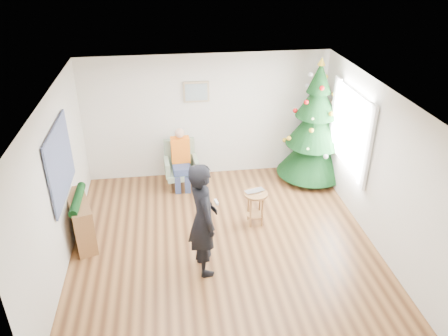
{
  "coord_description": "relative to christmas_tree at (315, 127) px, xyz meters",
  "views": [
    {
      "loc": [
        -0.79,
        -5.88,
        4.6
      ],
      "look_at": [
        0.1,
        0.6,
        1.1
      ],
      "focal_mm": 35.0,
      "sensor_mm": 36.0,
      "label": 1
    }
  ],
  "objects": [
    {
      "name": "garland",
      "position": [
        -4.48,
        -1.6,
        -0.34
      ],
      "size": [
        0.14,
        0.9,
        0.14
      ],
      "primitive_type": "cylinder",
      "rotation": [
        1.57,
        0.0,
        0.0
      ],
      "color": "black",
      "rests_on": "console"
    },
    {
      "name": "floor",
      "position": [
        -2.15,
        -1.98,
        -1.16
      ],
      "size": [
        5.0,
        5.0,
        0.0
      ],
      "primitive_type": "plane",
      "color": "brown",
      "rests_on": "ground"
    },
    {
      "name": "laptop",
      "position": [
        -1.51,
        -1.5,
        -0.52
      ],
      "size": [
        0.4,
        0.31,
        0.03
      ],
      "primitive_type": "imported",
      "rotation": [
        0.0,
        0.0,
        0.29
      ],
      "color": "silver",
      "rests_on": "stool"
    },
    {
      "name": "armchair",
      "position": [
        -2.74,
        0.05,
        -0.82
      ],
      "size": [
        0.7,
        0.64,
        0.95
      ],
      "rotation": [
        0.0,
        0.0,
        0.06
      ],
      "color": "gray",
      "rests_on": "floor"
    },
    {
      "name": "ceiling",
      "position": [
        -2.15,
        -1.98,
        1.44
      ],
      "size": [
        5.0,
        5.0,
        0.0
      ],
      "primitive_type": "plane",
      "rotation": [
        3.14,
        0.0,
        0.0
      ],
      "color": "white",
      "rests_on": "wall_back"
    },
    {
      "name": "wall_front",
      "position": [
        -2.15,
        -4.48,
        0.14
      ],
      "size": [
        5.0,
        0.0,
        5.0
      ],
      "primitive_type": "plane",
      "rotation": [
        -1.57,
        0.0,
        0.0
      ],
      "color": "silver",
      "rests_on": "floor"
    },
    {
      "name": "wall_back",
      "position": [
        -2.15,
        0.52,
        0.14
      ],
      "size": [
        5.0,
        0.0,
        5.0
      ],
      "primitive_type": "plane",
      "rotation": [
        1.57,
        0.0,
        0.0
      ],
      "color": "silver",
      "rests_on": "floor"
    },
    {
      "name": "window_panel",
      "position": [
        0.32,
        -0.98,
        0.34
      ],
      "size": [
        0.04,
        1.3,
        1.4
      ],
      "primitive_type": "cube",
      "color": "white",
      "rests_on": "wall_right"
    },
    {
      "name": "standing_man",
      "position": [
        -2.53,
        -2.58,
        -0.25
      ],
      "size": [
        0.55,
        0.73,
        1.83
      ],
      "primitive_type": "imported",
      "rotation": [
        0.0,
        0.0,
        1.75
      ],
      "color": "black",
      "rests_on": "floor"
    },
    {
      "name": "curtains",
      "position": [
        0.29,
        -0.98,
        0.34
      ],
      "size": [
        0.05,
        1.75,
        1.5
      ],
      "color": "white",
      "rests_on": "wall_right"
    },
    {
      "name": "christmas_tree",
      "position": [
        0.0,
        0.0,
        0.0
      ],
      "size": [
        1.43,
        1.43,
        2.58
      ],
      "rotation": [
        0.0,
        0.0,
        -0.37
      ],
      "color": "#3F2816",
      "rests_on": "floor"
    },
    {
      "name": "wall_right",
      "position": [
        0.35,
        -1.98,
        0.14
      ],
      "size": [
        0.0,
        5.0,
        5.0
      ],
      "primitive_type": "plane",
      "rotation": [
        1.57,
        0.0,
        -1.57
      ],
      "color": "silver",
      "rests_on": "floor"
    },
    {
      "name": "seated_person",
      "position": [
        -2.73,
        0.0,
        -0.53
      ],
      "size": [
        0.38,
        0.55,
        1.25
      ],
      "rotation": [
        0.0,
        0.0,
        0.06
      ],
      "color": "navy",
      "rests_on": "armchair"
    },
    {
      "name": "wall_left",
      "position": [
        -4.65,
        -1.98,
        0.14
      ],
      "size": [
        0.0,
        5.0,
        5.0
      ],
      "primitive_type": "plane",
      "rotation": [
        1.57,
        0.0,
        1.57
      ],
      "color": "silver",
      "rests_on": "floor"
    },
    {
      "name": "stool",
      "position": [
        -1.51,
        -1.5,
        -0.84
      ],
      "size": [
        0.42,
        0.42,
        0.63
      ],
      "rotation": [
        0.0,
        0.0,
        -0.06
      ],
      "color": "brown",
      "rests_on": "floor"
    },
    {
      "name": "tapestry",
      "position": [
        -4.61,
        -1.68,
        0.39
      ],
      "size": [
        0.03,
        1.5,
        1.15
      ],
      "primitive_type": "cube",
      "color": "black",
      "rests_on": "wall_left"
    },
    {
      "name": "game_controller",
      "position": [
        -2.33,
        -2.61,
        0.06
      ],
      "size": [
        0.06,
        0.13,
        0.04
      ],
      "primitive_type": "cube",
      "rotation": [
        0.0,
        0.0,
        0.18
      ],
      "color": "white",
      "rests_on": "standing_man"
    },
    {
      "name": "console",
      "position": [
        -4.48,
        -1.6,
        -0.76
      ],
      "size": [
        0.57,
        1.04,
        0.8
      ],
      "primitive_type": "cube",
      "rotation": [
        0.0,
        0.0,
        0.29
      ],
      "color": "brown",
      "rests_on": "floor"
    },
    {
      "name": "framed_picture",
      "position": [
        -2.35,
        0.49,
        0.69
      ],
      "size": [
        0.52,
        0.05,
        0.42
      ],
      "color": "tan",
      "rests_on": "wall_back"
    }
  ]
}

